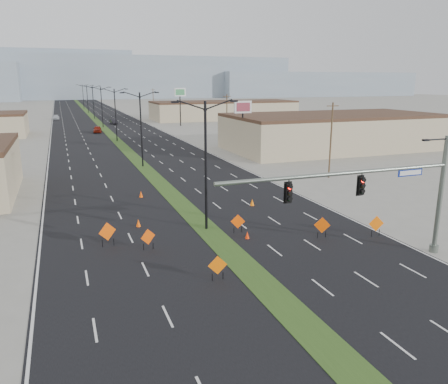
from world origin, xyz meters
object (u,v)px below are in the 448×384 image
object	(u,v)px
streetlight_4	(93,101)
cone_0	(138,223)
car_far	(56,117)
construction_sign_5	(376,224)
streetlight_3	(102,106)
construction_sign_1	(218,266)
streetlight_5	(87,98)
pole_sign_east_far	(180,95)
cone_3	(141,194)
construction_sign_4	(322,226)
streetlight_1	(141,127)
car_left	(97,129)
construction_sign_3	(238,222)
streetlight_0	(206,162)
cone_1	(247,235)
cone_2	(252,202)
pole_sign_east_near	(243,112)
construction_sign_2	(148,238)
construction_sign_0	(107,232)
streetlight_2	(115,113)
streetlight_6	(83,96)
car_mid	(114,122)
signal_mast	(385,190)

from	to	relation	value
streetlight_4	cone_0	xyz separation A→B (m)	(-4.97, -109.54, -5.10)
car_far	construction_sign_5	distance (m)	120.91
streetlight_3	construction_sign_1	distance (m)	93.14
streetlight_5	pole_sign_east_far	bearing A→B (deg)	-71.71
cone_3	construction_sign_4	bearing A→B (deg)	-57.32
streetlight_1	car_left	bearing A→B (deg)	93.04
car_far	construction_sign_3	distance (m)	115.17
streetlight_0	cone_1	bearing A→B (deg)	-55.37
cone_0	cone_1	world-z (taller)	cone_0
cone_2	pole_sign_east_near	distance (m)	28.76
construction_sign_1	car_left	bearing A→B (deg)	95.77
pole_sign_east_near	pole_sign_east_far	bearing A→B (deg)	84.93
construction_sign_2	cone_1	world-z (taller)	construction_sign_2
pole_sign_east_far	cone_1	bearing A→B (deg)	-111.89
construction_sign_4	pole_sign_east_near	distance (m)	37.48
streetlight_5	car_left	xyz separation A→B (m)	(-2.36, -67.68, -4.67)
construction_sign_0	streetlight_5	bearing A→B (deg)	62.05
construction_sign_2	cone_1	bearing A→B (deg)	-25.55
streetlight_3	construction_sign_5	bearing A→B (deg)	-82.72
construction_sign_1	cone_0	bearing A→B (deg)	109.00
pole_sign_east_far	streetlight_1	bearing A→B (deg)	-120.48
construction_sign_2	construction_sign_5	world-z (taller)	construction_sign_5
streetlight_2	cone_0	size ratio (longest dim) A/B	15.79
streetlight_4	pole_sign_east_near	world-z (taller)	streetlight_4
car_left	streetlight_4	bearing A→B (deg)	92.56
construction_sign_3	cone_0	distance (m)	8.14
streetlight_2	pole_sign_east_far	world-z (taller)	streetlight_2
cone_2	pole_sign_east_near	xyz separation A→B (m)	(9.99, 26.15, 6.56)
streetlight_6	construction_sign_5	xyz separation A→B (m)	(11.50, -174.05, -4.48)
construction_sign_0	cone_1	bearing A→B (deg)	-36.15
cone_2	car_mid	bearing A→B (deg)	91.73
car_far	construction_sign_2	bearing A→B (deg)	-86.07
streetlight_6	construction_sign_2	bearing A→B (deg)	-91.73
streetlight_1	construction_sign_3	size ratio (longest dim) A/B	6.78
car_mid	cone_1	size ratio (longest dim) A/B	7.74
streetlight_2	streetlight_5	distance (m)	84.00
streetlight_2	car_left	world-z (taller)	streetlight_2
streetlight_5	car_left	bearing A→B (deg)	-91.99
car_far	construction_sign_0	xyz separation A→B (m)	(3.54, -113.86, 0.39)
streetlight_3	cone_2	bearing A→B (deg)	-85.56
signal_mast	construction_sign_1	size ratio (longest dim) A/B	10.57
streetlight_2	cone_1	size ratio (longest dim) A/B	18.16
construction_sign_3	streetlight_1	bearing A→B (deg)	113.87
streetlight_3	streetlight_4	distance (m)	28.00
streetlight_4	cone_0	world-z (taller)	streetlight_4
cone_0	construction_sign_4	bearing A→B (deg)	-30.86
construction_sign_4	construction_sign_1	bearing A→B (deg)	-133.07
cone_1	streetlight_6	bearing A→B (deg)	90.73
cone_1	cone_3	distance (m)	15.65
streetlight_0	construction_sign_3	distance (m)	5.26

